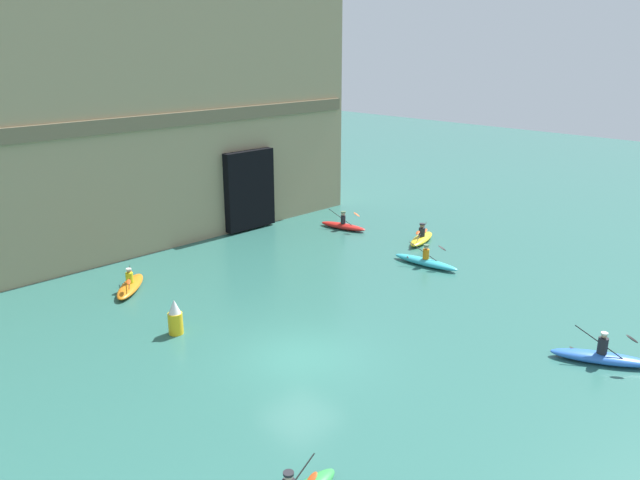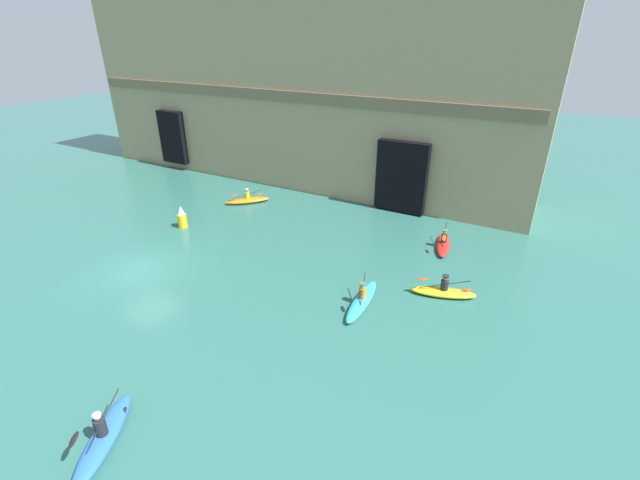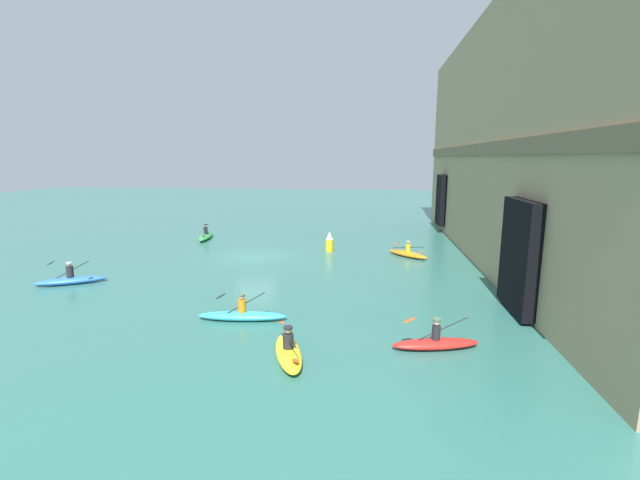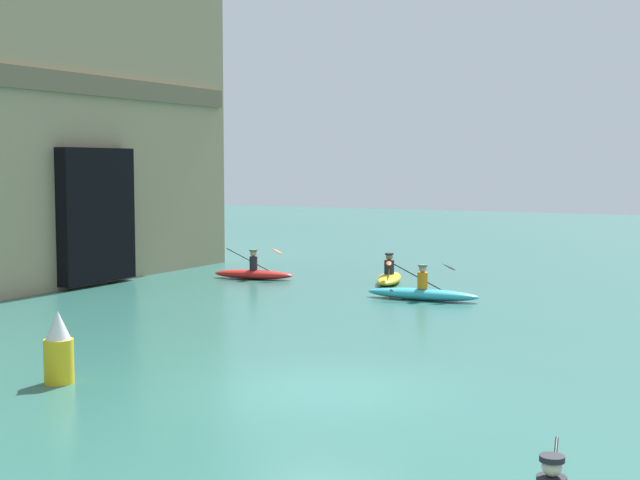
{
  "view_description": "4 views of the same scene",
  "coord_description": "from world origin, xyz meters",
  "px_view_note": "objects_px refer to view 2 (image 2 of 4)",
  "views": [
    {
      "loc": [
        -13.22,
        -14.28,
        10.49
      ],
      "look_at": [
        4.75,
        3.75,
        2.36
      ],
      "focal_mm": 35.0,
      "sensor_mm": 36.0,
      "label": 1
    },
    {
      "loc": [
        16.65,
        -12.01,
        10.79
      ],
      "look_at": [
        7.44,
        4.64,
        1.38
      ],
      "focal_mm": 24.0,
      "sensor_mm": 36.0,
      "label": 2
    },
    {
      "loc": [
        26.09,
        7.32,
        6.24
      ],
      "look_at": [
        5.79,
        4.9,
        2.3
      ],
      "focal_mm": 24.0,
      "sensor_mm": 36.0,
      "label": 3
    },
    {
      "loc": [
        -14.14,
        -7.47,
        4.1
      ],
      "look_at": [
        4.33,
        2.49,
        2.3
      ],
      "focal_mm": 50.0,
      "sensor_mm": 36.0,
      "label": 4
    }
  ],
  "objects_px": {
    "kayak_blue": "(104,437)",
    "kayak_red": "(443,244)",
    "kayak_orange": "(248,200)",
    "kayak_yellow": "(444,291)",
    "kayak_cyan": "(362,300)",
    "marker_buoy": "(182,218)"
  },
  "relations": [
    {
      "from": "kayak_blue",
      "to": "kayak_red",
      "type": "bearing_deg",
      "value": -45.37
    },
    {
      "from": "kayak_orange",
      "to": "kayak_cyan",
      "type": "height_order",
      "value": "kayak_cyan"
    },
    {
      "from": "kayak_orange",
      "to": "kayak_yellow",
      "type": "bearing_deg",
      "value": -64.03
    },
    {
      "from": "kayak_orange",
      "to": "kayak_yellow",
      "type": "xyz_separation_m",
      "value": [
        14.78,
        -4.92,
        0.01
      ]
    },
    {
      "from": "kayak_blue",
      "to": "kayak_red",
      "type": "distance_m",
      "value": 17.96
    },
    {
      "from": "kayak_yellow",
      "to": "marker_buoy",
      "type": "xyz_separation_m",
      "value": [
        -15.72,
        -0.22,
        0.42
      ]
    },
    {
      "from": "kayak_cyan",
      "to": "kayak_blue",
      "type": "bearing_deg",
      "value": 154.83
    },
    {
      "from": "kayak_blue",
      "to": "kayak_cyan",
      "type": "xyz_separation_m",
      "value": [
        3.71,
        10.0,
        -0.01
      ]
    },
    {
      "from": "kayak_orange",
      "to": "kayak_yellow",
      "type": "height_order",
      "value": "kayak_yellow"
    },
    {
      "from": "kayak_yellow",
      "to": "kayak_cyan",
      "type": "bearing_deg",
      "value": -158.23
    },
    {
      "from": "kayak_red",
      "to": "kayak_cyan",
      "type": "distance_m",
      "value": 7.33
    },
    {
      "from": "kayak_orange",
      "to": "kayak_cyan",
      "type": "xyz_separation_m",
      "value": [
        11.85,
        -7.32,
        0.0
      ]
    },
    {
      "from": "kayak_red",
      "to": "kayak_yellow",
      "type": "xyz_separation_m",
      "value": [
        1.23,
        -4.73,
        0.0
      ]
    },
    {
      "from": "kayak_orange",
      "to": "kayak_yellow",
      "type": "relative_size",
      "value": 0.92
    },
    {
      "from": "kayak_yellow",
      "to": "marker_buoy",
      "type": "distance_m",
      "value": 15.72
    },
    {
      "from": "kayak_cyan",
      "to": "marker_buoy",
      "type": "relative_size",
      "value": 2.56
    },
    {
      "from": "kayak_red",
      "to": "marker_buoy",
      "type": "height_order",
      "value": "marker_buoy"
    },
    {
      "from": "kayak_red",
      "to": "kayak_cyan",
      "type": "relative_size",
      "value": 0.86
    },
    {
      "from": "kayak_cyan",
      "to": "kayak_orange",
      "type": "bearing_deg",
      "value": 53.47
    },
    {
      "from": "kayak_orange",
      "to": "kayak_red",
      "type": "height_order",
      "value": "kayak_red"
    },
    {
      "from": "kayak_orange",
      "to": "kayak_yellow",
      "type": "distance_m",
      "value": 15.58
    },
    {
      "from": "kayak_cyan",
      "to": "marker_buoy",
      "type": "bearing_deg",
      "value": 75.5
    }
  ]
}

